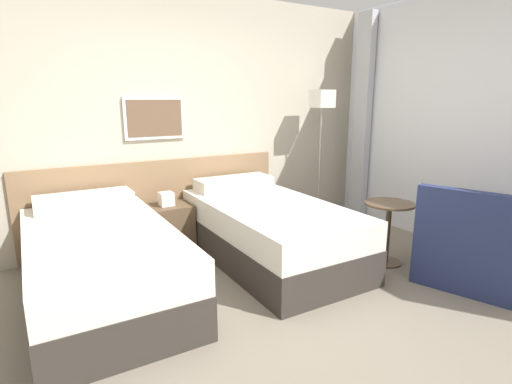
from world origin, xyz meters
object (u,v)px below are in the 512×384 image
armchair (471,253)px  bed_near_window (269,230)px  floor_lamp (322,114)px  bed_near_door (102,263)px  nightstand (168,227)px  side_table (388,221)px

armchair → bed_near_window: bearing=23.8°
bed_near_window → floor_lamp: floor_lamp is taller
armchair → bed_near_door: bearing=45.3°
bed_near_door → floor_lamp: bearing=13.5°
nightstand → armchair: (2.05, -2.08, 0.01)m
floor_lamp → armchair: 2.29m
bed_near_window → armchair: 1.83m
side_table → floor_lamp: bearing=80.7°
bed_near_door → nightstand: (0.79, 0.76, -0.05)m
bed_near_door → side_table: size_ratio=3.29×
bed_near_window → nightstand: 1.10m
armchair → side_table: bearing=5.4°
bed_near_window → side_table: bearing=-35.0°
side_table → bed_near_window: bearing=145.0°
bed_near_door → bed_near_window: (1.58, 0.00, 0.00)m
bed_near_door → bed_near_window: size_ratio=1.00×
floor_lamp → side_table: (-0.22, -1.33, -0.98)m
nightstand → side_table: nightstand is taller
nightstand → side_table: size_ratio=1.03×
side_table → armchair: 0.75m
floor_lamp → armchair: size_ratio=1.67×
side_table → armchair: (0.31, -0.66, -0.16)m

